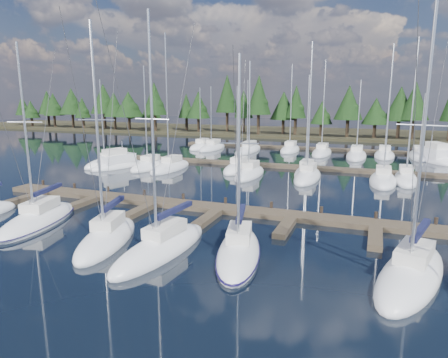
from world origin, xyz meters
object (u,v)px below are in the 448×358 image
at_px(front_sailboat_4, 239,252).
at_px(front_sailboat_5, 411,274).
at_px(main_dock, 218,211).
at_px(motor_yacht_left, 118,164).
at_px(front_sailboat_1, 38,220).
at_px(front_sailboat_3, 162,247).
at_px(front_sailboat_2, 107,238).
at_px(motor_yacht_right, 434,158).

bearing_deg(front_sailboat_4, front_sailboat_5, 2.13).
relative_size(main_dock, motor_yacht_left, 5.00).
relative_size(main_dock, front_sailboat_1, 3.20).
height_order(main_dock, front_sailboat_3, front_sailboat_3).
bearing_deg(front_sailboat_4, front_sailboat_1, 177.71).
bearing_deg(front_sailboat_2, front_sailboat_4, 5.47).
height_order(main_dock, front_sailboat_4, front_sailboat_4).
relative_size(front_sailboat_1, front_sailboat_3, 0.94).
distance_m(main_dock, front_sailboat_4, 9.14).
height_order(front_sailboat_1, motor_yacht_left, front_sailboat_1).
bearing_deg(main_dock, motor_yacht_left, 143.75).
bearing_deg(main_dock, motor_yacht_right, 61.12).
bearing_deg(front_sailboat_3, front_sailboat_5, 5.50).
relative_size(front_sailboat_4, motor_yacht_right, 1.27).
distance_m(front_sailboat_1, front_sailboat_2, 7.42).
bearing_deg(front_sailboat_5, front_sailboat_2, -176.25).
bearing_deg(front_sailboat_1, main_dock, 32.40).
xyz_separation_m(front_sailboat_4, front_sailboat_5, (9.32, 0.35, 0.01)).
bearing_deg(front_sailboat_5, front_sailboat_1, 179.34).
xyz_separation_m(front_sailboat_2, motor_yacht_right, (23.98, 44.50, 0.20)).
bearing_deg(motor_yacht_left, front_sailboat_4, -42.70).
distance_m(front_sailboat_5, motor_yacht_right, 43.71).
distance_m(front_sailboat_2, front_sailboat_4, 8.79).
distance_m(front_sailboat_2, motor_yacht_right, 50.55).
relative_size(front_sailboat_3, motor_yacht_right, 1.51).
xyz_separation_m(main_dock, front_sailboat_4, (4.46, -7.98, 0.08)).
bearing_deg(motor_yacht_right, motor_yacht_left, -152.67).
bearing_deg(front_sailboat_5, motor_yacht_left, 146.54).
bearing_deg(motor_yacht_right, front_sailboat_3, -113.97).
height_order(main_dock, front_sailboat_5, front_sailboat_5).
height_order(front_sailboat_3, motor_yacht_left, front_sailboat_3).
distance_m(motor_yacht_left, motor_yacht_right, 45.13).
relative_size(main_dock, front_sailboat_5, 3.03).
height_order(front_sailboat_5, motor_yacht_right, front_sailboat_5).
height_order(front_sailboat_1, front_sailboat_3, front_sailboat_3).
xyz_separation_m(front_sailboat_3, front_sailboat_4, (4.62, 1.00, -0.02)).
xyz_separation_m(main_dock, front_sailboat_3, (-0.17, -8.97, 0.09)).
relative_size(front_sailboat_1, front_sailboat_2, 0.95).
height_order(front_sailboat_2, front_sailboat_5, front_sailboat_5).
xyz_separation_m(main_dock, motor_yacht_left, (-20.41, 14.97, 0.26)).
xyz_separation_m(front_sailboat_1, front_sailboat_3, (11.39, -1.64, 0.02)).
relative_size(main_dock, front_sailboat_2, 3.05).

